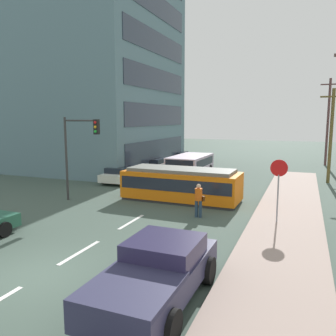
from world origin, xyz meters
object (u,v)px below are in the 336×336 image
(city_bus, at_px, (190,165))
(pedestrian_crossing, at_px, (199,199))
(parked_sedan_mid, at_px, (122,174))
(traffic_light_mast, at_px, (79,143))
(parked_sedan_furthest, at_px, (178,157))
(utility_pole_mid, at_px, (331,134))
(parked_sedan_far, at_px, (156,164))
(utility_pole_far, at_px, (328,121))
(streetcar_tram, at_px, (181,184))
(stop_sign, at_px, (279,178))
(pickup_truck_parked, at_px, (157,272))

(city_bus, height_order, pedestrian_crossing, city_bus)
(pedestrian_crossing, bearing_deg, parked_sedan_mid, 139.65)
(pedestrian_crossing, height_order, parked_sedan_mid, pedestrian_crossing)
(parked_sedan_mid, bearing_deg, traffic_light_mast, -83.16)
(parked_sedan_furthest, relative_size, utility_pole_mid, 0.57)
(utility_pole_mid, bearing_deg, parked_sedan_furthest, 153.57)
(parked_sedan_far, xyz_separation_m, utility_pole_far, (14.73, 10.18, 3.97))
(city_bus, relative_size, utility_pole_far, 0.60)
(streetcar_tram, bearing_deg, parked_sedan_furthest, 110.77)
(streetcar_tram, bearing_deg, parked_sedan_far, 121.48)
(city_bus, xyz_separation_m, parked_sedan_furthest, (-4.34, 8.91, -0.41))
(parked_sedan_furthest, bearing_deg, utility_pole_far, 12.14)
(streetcar_tram, height_order, utility_pole_mid, utility_pole_mid)
(streetcar_tram, xyz_separation_m, utility_pole_mid, (8.42, 9.44, 2.68))
(city_bus, height_order, parked_sedan_far, city_bus)
(streetcar_tram, xyz_separation_m, stop_sign, (5.65, -2.86, 1.20))
(streetcar_tram, relative_size, city_bus, 1.30)
(city_bus, bearing_deg, pedestrian_crossing, -69.82)
(parked_sedan_mid, bearing_deg, pickup_truck_parked, -57.64)
(traffic_light_mast, bearing_deg, pedestrian_crossing, -4.69)
(stop_sign, height_order, utility_pole_far, utility_pole_far)
(pickup_truck_parked, relative_size, stop_sign, 1.74)
(city_bus, bearing_deg, utility_pole_mid, 8.50)
(parked_sedan_mid, distance_m, utility_pole_far, 22.27)
(pedestrian_crossing, distance_m, parked_sedan_far, 15.12)
(pedestrian_crossing, xyz_separation_m, traffic_light_mast, (-7.41, 0.61, 2.47))
(pedestrian_crossing, relative_size, pickup_truck_parked, 0.33)
(traffic_light_mast, bearing_deg, stop_sign, -2.55)
(pedestrian_crossing, bearing_deg, streetcar_tram, 123.47)
(pickup_truck_parked, relative_size, parked_sedan_far, 1.24)
(city_bus, distance_m, parked_sedan_mid, 5.74)
(parked_sedan_furthest, height_order, traffic_light_mast, traffic_light_mast)
(utility_pole_mid, bearing_deg, parked_sedan_far, 178.38)
(pickup_truck_parked, height_order, utility_pole_far, utility_pole_far)
(city_bus, bearing_deg, parked_sedan_mid, -136.82)
(parked_sedan_mid, height_order, parked_sedan_furthest, same)
(pickup_truck_parked, height_order, stop_sign, stop_sign)
(traffic_light_mast, bearing_deg, streetcar_tram, 23.51)
(stop_sign, bearing_deg, city_bus, 125.53)
(parked_sedan_far, height_order, stop_sign, stop_sign)
(city_bus, bearing_deg, streetcar_tram, -75.60)
(pedestrian_crossing, distance_m, pickup_truck_parked, 8.01)
(stop_sign, bearing_deg, parked_sedan_mid, 150.06)
(utility_pole_far, bearing_deg, parked_sedan_furthest, -167.86)
(streetcar_tram, bearing_deg, stop_sign, -26.86)
(utility_pole_far, bearing_deg, city_bus, -131.44)
(pedestrian_crossing, xyz_separation_m, stop_sign, (3.68, 0.11, 1.25))
(streetcar_tram, relative_size, pickup_truck_parked, 1.38)
(pickup_truck_parked, height_order, traffic_light_mast, traffic_light_mast)
(streetcar_tram, bearing_deg, utility_pole_mid, 48.29)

